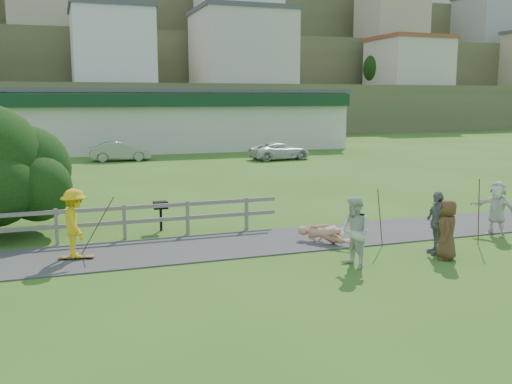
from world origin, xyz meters
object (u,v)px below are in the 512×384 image
at_px(spectator_b, 437,223).
at_px(car_silver, 120,151).
at_px(bbq, 161,216).
at_px(car_white, 280,151).
at_px(skater_rider, 75,227).
at_px(spectator_a, 355,232).
at_px(spectator_c, 447,230).
at_px(skater_fallen, 325,234).
at_px(spectator_d, 497,208).

xyz_separation_m(spectator_b, car_silver, (-5.82, 27.64, -0.21)).
bearing_deg(bbq, car_silver, 87.16).
bearing_deg(car_silver, car_white, -104.32).
height_order(skater_rider, spectator_a, spectator_a).
distance_m(spectator_a, spectator_c, 2.76).
bearing_deg(spectator_b, bbq, -119.39).
bearing_deg(car_silver, skater_fallen, -172.12).
xyz_separation_m(skater_rider, bbq, (2.79, 2.73, -0.44)).
height_order(spectator_d, car_white, spectator_d).
distance_m(spectator_a, car_silver, 28.22).
relative_size(skater_fallen, car_silver, 0.42).
bearing_deg(spectator_d, spectator_b, -90.08).
xyz_separation_m(spectator_a, spectator_b, (2.85, 0.42, -0.04)).
distance_m(spectator_d, bbq, 10.88).
height_order(skater_fallen, spectator_a, spectator_a).
relative_size(skater_fallen, spectator_d, 0.99).
bearing_deg(car_silver, spectator_d, -160.68).
bearing_deg(spectator_c, skater_rider, -73.91).
distance_m(skater_rider, car_silver, 25.27).
relative_size(spectator_a, car_silver, 0.45).
bearing_deg(spectator_b, car_white, 177.16).
bearing_deg(car_white, spectator_d, 168.28).
height_order(spectator_c, car_white, spectator_c).
xyz_separation_m(skater_rider, car_silver, (3.82, 24.98, -0.25)).
bearing_deg(spectator_b, spectator_d, 119.58).
bearing_deg(skater_rider, spectator_d, -105.38).
distance_m(spectator_d, car_white, 23.62).
bearing_deg(car_white, skater_fallen, 154.48).
xyz_separation_m(skater_rider, spectator_d, (12.83, -1.45, -0.05)).
height_order(car_silver, car_white, car_silver).
distance_m(skater_rider, spectator_c, 10.08).
relative_size(spectator_a, spectator_b, 1.04).
distance_m(skater_fallen, spectator_c, 3.54).
height_order(skater_fallen, bbq, bbq).
relative_size(skater_fallen, spectator_b, 0.98).
relative_size(skater_rider, spectator_c, 1.13).
distance_m(skater_rider, spectator_b, 10.01).
relative_size(spectator_d, car_white, 0.40).
xyz_separation_m(spectator_c, car_silver, (-5.73, 28.21, -0.14)).
bearing_deg(car_silver, bbq, 177.83).
height_order(spectator_c, car_silver, spectator_c).
relative_size(spectator_c, car_silver, 0.40).
height_order(spectator_b, bbq, spectator_b).
height_order(spectator_d, car_silver, spectator_d).
bearing_deg(spectator_d, skater_fallen, -118.60).
distance_m(spectator_a, spectator_d, 6.25).
xyz_separation_m(skater_rider, spectator_a, (6.80, -3.08, 0.00)).
bearing_deg(car_white, car_silver, 68.06).
xyz_separation_m(skater_fallen, bbq, (-4.36, 3.41, 0.17)).
distance_m(spectator_c, car_silver, 28.79).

